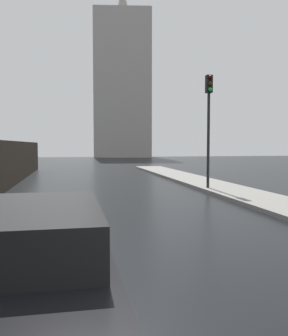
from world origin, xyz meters
The scene contains 3 objects.
car_black_near_kerb centered at (-1.95, 2.18, 0.74)m, with size 1.82×4.40×1.39m.
traffic_light centered at (4.34, 13.60, 3.45)m, with size 0.26×0.39×4.83m.
distant_tower centered at (7.00, 59.24, 11.86)m, with size 10.12×8.80×27.81m.
Camera 1 is at (-1.46, -1.35, 1.99)m, focal length 39.10 mm.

